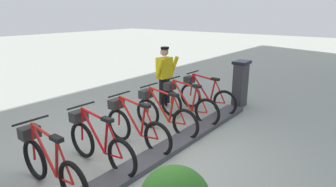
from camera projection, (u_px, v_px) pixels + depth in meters
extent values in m
plane|color=#A1A69A|center=(151.00, 161.00, 5.01)|extent=(60.00, 60.00, 0.00)
cube|color=#47474C|center=(151.00, 159.00, 5.00)|extent=(0.44, 6.98, 0.10)
cube|color=#38383D|center=(240.00, 85.00, 7.78)|extent=(0.28, 0.44, 1.20)
cube|color=#194C8C|center=(236.00, 72.00, 7.78)|extent=(0.03, 0.30, 0.40)
cube|color=black|center=(242.00, 62.00, 7.61)|extent=(0.36, 0.52, 0.08)
torus|color=black|center=(225.00, 103.00, 7.12)|extent=(0.67, 0.09, 0.67)
torus|color=black|center=(190.00, 96.00, 7.76)|extent=(0.67, 0.09, 0.67)
cylinder|color=red|center=(201.00, 88.00, 7.47)|extent=(0.60, 0.06, 0.70)
cylinder|color=red|center=(213.00, 91.00, 7.28)|extent=(0.16, 0.05, 0.61)
cylinder|color=red|center=(204.00, 77.00, 7.35)|extent=(0.69, 0.06, 0.11)
cylinder|color=red|center=(217.00, 103.00, 7.26)|extent=(0.43, 0.04, 0.09)
cylinder|color=red|center=(220.00, 92.00, 7.14)|extent=(0.33, 0.04, 0.56)
cylinder|color=red|center=(192.00, 85.00, 7.65)|extent=(0.10, 0.04, 0.62)
cube|color=black|center=(215.00, 79.00, 7.15)|extent=(0.22, 0.11, 0.06)
cylinder|color=black|center=(193.00, 72.00, 7.54)|extent=(0.04, 0.54, 0.03)
cube|color=#2D2D2D|center=(189.00, 80.00, 7.66)|extent=(0.21, 0.28, 0.18)
torus|color=black|center=(207.00, 113.00, 6.45)|extent=(0.67, 0.09, 0.67)
torus|color=black|center=(171.00, 104.00, 7.09)|extent=(0.67, 0.09, 0.67)
cylinder|color=red|center=(182.00, 95.00, 6.80)|extent=(0.60, 0.06, 0.70)
cylinder|color=red|center=(194.00, 99.00, 6.60)|extent=(0.16, 0.05, 0.61)
cylinder|color=red|center=(185.00, 84.00, 6.68)|extent=(0.69, 0.06, 0.11)
cylinder|color=red|center=(199.00, 112.00, 6.59)|extent=(0.43, 0.04, 0.09)
cylinder|color=red|center=(202.00, 100.00, 6.47)|extent=(0.33, 0.04, 0.56)
cylinder|color=red|center=(172.00, 92.00, 6.98)|extent=(0.10, 0.04, 0.62)
cube|color=black|center=(197.00, 86.00, 6.48)|extent=(0.22, 0.11, 0.06)
cylinder|color=black|center=(173.00, 78.00, 6.87)|extent=(0.04, 0.54, 0.03)
cube|color=#2D2D2D|center=(170.00, 86.00, 6.99)|extent=(0.21, 0.28, 0.18)
torus|color=black|center=(185.00, 124.00, 5.78)|extent=(0.67, 0.09, 0.67)
torus|color=black|center=(148.00, 113.00, 6.42)|extent=(0.67, 0.09, 0.67)
cylinder|color=red|center=(159.00, 104.00, 6.13)|extent=(0.60, 0.06, 0.70)
cylinder|color=red|center=(171.00, 109.00, 5.93)|extent=(0.16, 0.05, 0.61)
cylinder|color=red|center=(161.00, 92.00, 6.01)|extent=(0.69, 0.06, 0.11)
cylinder|color=red|center=(177.00, 123.00, 5.92)|extent=(0.43, 0.04, 0.09)
cylinder|color=red|center=(180.00, 110.00, 5.80)|extent=(0.33, 0.04, 0.56)
cylinder|color=red|center=(148.00, 101.00, 6.31)|extent=(0.10, 0.04, 0.62)
cube|color=black|center=(174.00, 95.00, 5.80)|extent=(0.22, 0.11, 0.06)
cylinder|color=black|center=(149.00, 85.00, 6.19)|extent=(0.04, 0.54, 0.03)
cube|color=#2D2D2D|center=(146.00, 94.00, 6.32)|extent=(0.21, 0.28, 0.18)
torus|color=black|center=(158.00, 139.00, 5.11)|extent=(0.67, 0.09, 0.67)
torus|color=black|center=(119.00, 125.00, 5.74)|extent=(0.67, 0.09, 0.67)
cylinder|color=red|center=(130.00, 116.00, 5.46)|extent=(0.60, 0.06, 0.70)
cylinder|color=red|center=(143.00, 122.00, 5.26)|extent=(0.16, 0.05, 0.61)
cylinder|color=red|center=(132.00, 102.00, 5.34)|extent=(0.69, 0.06, 0.11)
cylinder|color=red|center=(149.00, 137.00, 5.24)|extent=(0.43, 0.04, 0.09)
cylinder|color=red|center=(151.00, 123.00, 5.13)|extent=(0.33, 0.04, 0.56)
cylinder|color=red|center=(119.00, 111.00, 5.64)|extent=(0.10, 0.04, 0.62)
cube|color=black|center=(145.00, 106.00, 5.13)|extent=(0.22, 0.11, 0.06)
cylinder|color=black|center=(119.00, 94.00, 5.52)|extent=(0.04, 0.54, 0.03)
cube|color=#2D2D2D|center=(116.00, 104.00, 5.65)|extent=(0.21, 0.28, 0.18)
torus|color=black|center=(122.00, 158.00, 4.44)|extent=(0.67, 0.09, 0.67)
torus|color=black|center=(82.00, 140.00, 5.07)|extent=(0.67, 0.09, 0.67)
cylinder|color=red|center=(93.00, 130.00, 4.79)|extent=(0.60, 0.06, 0.70)
cylinder|color=red|center=(106.00, 138.00, 4.59)|extent=(0.16, 0.05, 0.61)
cylinder|color=red|center=(94.00, 115.00, 4.67)|extent=(0.69, 0.06, 0.11)
cylinder|color=red|center=(113.00, 156.00, 4.57)|extent=(0.43, 0.04, 0.09)
cylinder|color=red|center=(115.00, 140.00, 4.45)|extent=(0.33, 0.04, 0.56)
cylinder|color=red|center=(82.00, 124.00, 4.97)|extent=(0.10, 0.04, 0.62)
cube|color=black|center=(107.00, 120.00, 4.46)|extent=(0.22, 0.11, 0.06)
cylinder|color=black|center=(81.00, 106.00, 4.85)|extent=(0.04, 0.54, 0.03)
cube|color=#2D2D2D|center=(79.00, 116.00, 4.98)|extent=(0.21, 0.28, 0.18)
torus|color=black|center=(73.00, 184.00, 3.77)|extent=(0.67, 0.09, 0.67)
torus|color=black|center=(35.00, 159.00, 4.40)|extent=(0.67, 0.09, 0.67)
cylinder|color=red|center=(44.00, 150.00, 4.12)|extent=(0.60, 0.06, 0.70)
cylinder|color=red|center=(57.00, 159.00, 3.92)|extent=(0.16, 0.05, 0.61)
cylinder|color=red|center=(43.00, 132.00, 4.00)|extent=(0.69, 0.06, 0.11)
cylinder|color=red|center=(65.00, 180.00, 3.90)|extent=(0.43, 0.04, 0.09)
cylinder|color=red|center=(65.00, 162.00, 3.78)|extent=(0.33, 0.04, 0.56)
cylinder|color=red|center=(33.00, 142.00, 4.30)|extent=(0.10, 0.04, 0.62)
cube|color=black|center=(56.00, 139.00, 3.79)|extent=(0.22, 0.11, 0.06)
cylinder|color=black|center=(31.00, 121.00, 4.18)|extent=(0.04, 0.54, 0.03)
cube|color=#2D2D2D|center=(29.00, 132.00, 4.31)|extent=(0.21, 0.28, 0.18)
cube|color=white|center=(169.00, 104.00, 7.93)|extent=(0.27, 0.15, 0.10)
cube|color=white|center=(160.00, 105.00, 7.86)|extent=(0.27, 0.15, 0.10)
cylinder|color=black|center=(167.00, 91.00, 7.86)|extent=(0.15, 0.15, 0.82)
cylinder|color=black|center=(162.00, 92.00, 7.72)|extent=(0.15, 0.15, 0.82)
cube|color=yellow|center=(164.00, 68.00, 7.60)|extent=(0.32, 0.44, 0.56)
cylinder|color=yellow|center=(174.00, 66.00, 7.70)|extent=(0.35, 0.15, 0.57)
cylinder|color=yellow|center=(160.00, 69.00, 7.35)|extent=(0.35, 0.15, 0.57)
sphere|color=tan|center=(164.00, 52.00, 7.48)|extent=(0.22, 0.22, 0.22)
cylinder|color=black|center=(165.00, 48.00, 7.44)|extent=(0.22, 0.22, 0.06)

